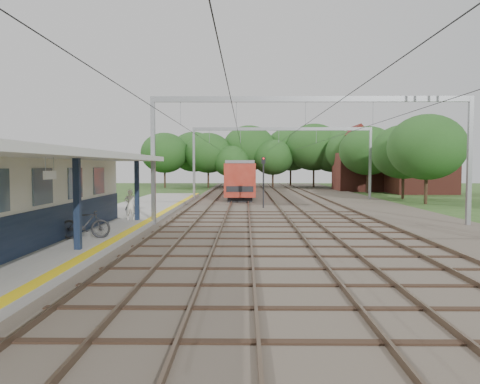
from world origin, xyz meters
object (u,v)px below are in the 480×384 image
object	(u,v)px
bicycle	(85,224)
signal_post	(263,178)
train	(242,176)
person	(130,205)

from	to	relation	value
bicycle	signal_post	distance (m)	18.58
bicycle	signal_post	size ratio (longest dim) A/B	0.50
bicycle	train	size ratio (longest dim) A/B	0.06
person	bicycle	size ratio (longest dim) A/B	0.85
train	signal_post	bearing A→B (deg)	-85.23
bicycle	train	world-z (taller)	train
bicycle	signal_post	world-z (taller)	signal_post
bicycle	person	bearing A→B (deg)	-14.36
person	bicycle	bearing A→B (deg)	84.01
train	signal_post	xyz separation A→B (m)	(1.85, -22.16, 0.34)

